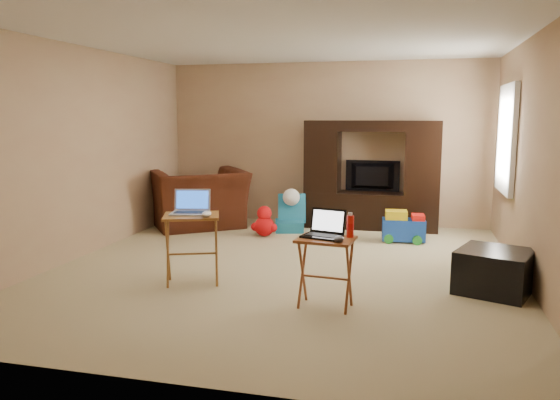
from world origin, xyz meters
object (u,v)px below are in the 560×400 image
(water_bottle, at_px, (350,226))
(laptop_left, at_px, (189,202))
(tray_table_right, at_px, (325,273))
(television, at_px, (372,176))
(recliner, at_px, (199,199))
(child_rocker, at_px, (289,213))
(ottoman, at_px, (494,271))
(entertainment_center, at_px, (371,175))
(push_toy, at_px, (404,226))
(plush_toy, at_px, (264,221))
(laptop_right, at_px, (322,224))
(tray_table_left, at_px, (192,249))
(mouse_right, at_px, (339,239))
(mouse_left, at_px, (207,214))

(water_bottle, bearing_deg, laptop_left, 169.09)
(tray_table_right, bearing_deg, television, 94.58)
(recliner, distance_m, water_bottle, 3.98)
(child_rocker, distance_m, ottoman, 3.40)
(television, bearing_deg, entertainment_center, 91.93)
(television, height_order, push_toy, television)
(ottoman, bearing_deg, television, 115.86)
(plush_toy, height_order, laptop_right, laptop_right)
(push_toy, xyz_separation_m, tray_table_left, (-2.02, -2.42, 0.14))
(recliner, bearing_deg, mouse_right, 92.63)
(plush_toy, distance_m, tray_table_right, 2.96)
(plush_toy, bearing_deg, mouse_right, -62.74)
(push_toy, bearing_deg, tray_table_right, -107.34)
(push_toy, distance_m, tray_table_left, 3.16)
(entertainment_center, distance_m, recliner, 2.63)
(push_toy, height_order, tray_table_right, tray_table_right)
(push_toy, height_order, laptop_left, laptop_left)
(water_bottle, bearing_deg, entertainment_center, 91.66)
(child_rocker, relative_size, plush_toy, 1.25)
(laptop_left, bearing_deg, push_toy, 37.82)
(entertainment_center, xyz_separation_m, ottoman, (1.41, -2.79, -0.60))
(entertainment_center, xyz_separation_m, plush_toy, (-1.40, -0.94, -0.59))
(laptop_left, bearing_deg, mouse_left, -35.98)
(ottoman, bearing_deg, recliner, 150.62)
(mouse_right, distance_m, water_bottle, 0.22)
(ottoman, bearing_deg, child_rocker, 138.39)
(push_toy, xyz_separation_m, laptop_left, (-2.05, -2.39, 0.61))
(child_rocker, height_order, mouse_left, mouse_left)
(tray_table_left, distance_m, mouse_right, 1.65)
(ottoman, xyz_separation_m, mouse_left, (-2.73, -0.52, 0.53))
(television, relative_size, laptop_left, 2.22)
(television, bearing_deg, mouse_left, 70.81)
(child_rocker, distance_m, laptop_right, 3.25)
(child_rocker, xyz_separation_m, plush_toy, (-0.27, -0.41, -0.06))
(laptop_right, relative_size, water_bottle, 1.70)
(push_toy, distance_m, mouse_left, 3.13)
(plush_toy, xyz_separation_m, mouse_left, (0.08, -2.36, 0.52))
(laptop_right, distance_m, water_bottle, 0.25)
(push_toy, relative_size, water_bottle, 2.97)
(entertainment_center, relative_size, tray_table_right, 3.14)
(plush_toy, distance_m, mouse_left, 2.42)
(mouse_left, height_order, mouse_right, mouse_left)
(entertainment_center, bearing_deg, water_bottle, -88.51)
(child_rocker, xyz_separation_m, laptop_left, (-0.41, -2.68, 0.55))
(recliner, relative_size, mouse_right, 10.50)
(tray_table_right, bearing_deg, recliner, 134.90)
(ottoman, distance_m, mouse_left, 2.83)
(mouse_right, bearing_deg, water_bottle, 70.71)
(entertainment_center, height_order, child_rocker, entertainment_center)
(entertainment_center, bearing_deg, tray_table_right, -91.73)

